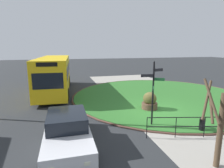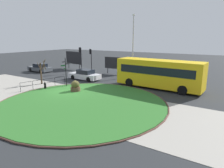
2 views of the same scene
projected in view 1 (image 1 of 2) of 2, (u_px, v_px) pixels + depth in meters
name	position (u px, v px, depth m)	size (l,w,h in m)	color
ground	(159.00, 113.00, 11.89)	(120.00, 120.00, 0.00)	#282B2D
sidewalk_paving	(185.00, 110.00, 12.40)	(32.00, 8.07, 0.02)	#9E998E
grass_island	(159.00, 95.00, 16.10)	(14.72, 14.72, 0.10)	#2D6B28
grass_kerb_ring	(159.00, 95.00, 16.09)	(15.03, 15.03, 0.11)	brown
signpost_directional	(153.00, 90.00, 9.51)	(0.71, 1.22, 3.46)	black
bollard_foreground	(202.00, 124.00, 9.16)	(0.25, 0.25, 0.78)	black
railing_grass_edge	(205.00, 124.00, 8.51)	(1.35, 5.24, 1.02)	black
bus_yellow	(55.00, 74.00, 17.15)	(9.90, 3.05, 3.26)	yellow
car_far_lane	(67.00, 131.00, 7.83)	(4.54, 1.91, 1.42)	silver
planter_near_signpost	(150.00, 102.00, 12.36)	(1.05, 1.05, 1.23)	brown
street_tree_bare	(218.00, 123.00, 6.24)	(1.19, 1.09, 3.11)	#423323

